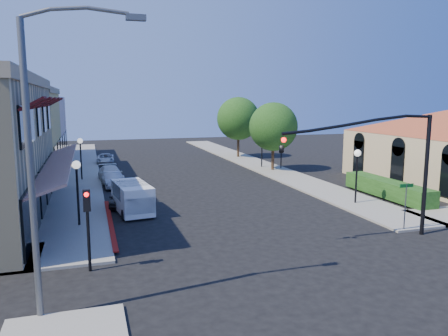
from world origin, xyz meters
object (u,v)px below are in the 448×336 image
object	(u,v)px
secondary_signal	(87,215)
parked_car_a	(120,198)
street_name_sign	(406,199)
lamppost_left_far	(80,148)
parked_car_c	(111,174)
lamppost_left_near	(77,176)
parked_car_d	(105,159)
white_van	(132,196)
street_tree_a	(273,127)
cobra_streetlight	(42,149)
signal_mast_arm	(390,156)
street_tree_b	(238,119)
parked_car_b	(112,180)
lamppost_right_far	(262,140)
lamppost_right_near	(357,163)

from	to	relation	value
secondary_signal	parked_car_a	distance (m)	10.91
street_name_sign	parked_car_a	size ratio (longest dim) A/B	0.77
lamppost_left_far	parked_car_c	xyz separation A→B (m)	(2.30, -1.09, -2.10)
lamppost_left_near	parked_car_d	bearing A→B (deg)	84.46
parked_car_a	white_van	bearing A→B (deg)	-66.28
street_tree_a	street_name_sign	world-z (taller)	street_tree_a
parked_car_c	parked_car_a	bearing A→B (deg)	-93.38
street_tree_a	cobra_streetlight	xyz separation A→B (m)	(-17.95, -24.00, 1.07)
signal_mast_arm	street_name_sign	xyz separation A→B (m)	(1.64, 0.70, -2.39)
lamppost_left_far	parked_car_a	world-z (taller)	lamppost_left_far
street_tree_a	parked_car_d	xyz separation A→B (m)	(-15.00, 9.71, -3.67)
parked_car_a	lamppost_left_near	bearing A→B (deg)	-113.92
parked_car_a	parked_car_c	bearing A→B (deg)	98.20
white_van	secondary_signal	bearing A→B (deg)	-106.18
signal_mast_arm	parked_car_d	bearing A→B (deg)	111.75
street_tree_b	parked_car_c	xyz separation A→B (m)	(-15.00, -11.09, -3.91)
parked_car_b	lamppost_left_far	bearing A→B (deg)	121.34
lamppost_left_near	lamppost_left_far	size ratio (longest dim) A/B	1.00
street_tree_b	white_van	xyz separation A→B (m)	(-14.29, -21.96, -3.51)
signal_mast_arm	lamppost_left_far	distance (m)	25.07
street_name_sign	lamppost_right_far	size ratio (longest dim) A/B	0.70
parked_car_b	parked_car_d	world-z (taller)	parked_car_b
secondary_signal	parked_car_b	world-z (taller)	secondary_signal
street_name_sign	lamppost_left_near	bearing A→B (deg)	160.07
lamppost_right_far	parked_car_a	size ratio (longest dim) A/B	1.11
street_tree_b	street_name_sign	bearing A→B (deg)	-92.50
lamppost_right_far	parked_car_b	size ratio (longest dim) A/B	1.00
lamppost_right_far	parked_car_a	xyz separation A→B (m)	(-14.57, -12.00, -2.19)
parked_car_b	white_van	bearing A→B (deg)	-87.04
street_name_sign	parked_car_a	distance (m)	16.78
lamppost_right_far	parked_car_b	world-z (taller)	lamppost_right_far
street_tree_b	lamppost_right_near	xyz separation A→B (m)	(-0.30, -24.00, -1.81)
secondary_signal	white_van	distance (m)	9.08
cobra_streetlight	lamppost_left_near	world-z (taller)	cobra_streetlight
parked_car_d	street_tree_b	bearing A→B (deg)	4.23
lamppost_left_near	street_tree_a	bearing A→B (deg)	38.98
street_tree_a	white_van	distance (m)	18.90
lamppost_left_far	signal_mast_arm	bearing A→B (deg)	-55.00
white_van	lamppost_left_far	bearing A→B (deg)	104.10
street_tree_b	street_name_sign	size ratio (longest dim) A/B	2.81
cobra_streetlight	parked_car_b	size ratio (longest dim) A/B	2.61
secondary_signal	lamppost_right_near	distance (m)	17.77
street_name_sign	secondary_signal	bearing A→B (deg)	-177.07
street_tree_a	lamppost_right_far	size ratio (longest dim) A/B	1.82
lamppost_right_far	parked_car_c	bearing A→B (deg)	-168.11
signal_mast_arm	street_name_sign	size ratio (longest dim) A/B	3.20
lamppost_right_far	parked_car_c	distance (m)	15.17
parked_car_a	parked_car_d	world-z (taller)	parked_car_a
street_tree_b	secondary_signal	xyz separation A→B (m)	(-16.80, -30.59, -2.23)
lamppost_left_near	lamppost_left_far	world-z (taller)	same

